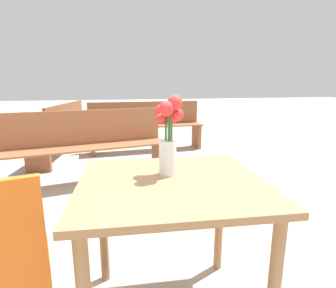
% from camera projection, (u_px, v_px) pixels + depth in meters
% --- Properties ---
extents(table_front, '(0.87, 0.80, 0.72)m').
position_uv_depth(table_front, '(171.00, 204.00, 1.19)').
color(table_front, '#9E7047').
rests_on(table_front, ground_plane).
extents(flower_vase, '(0.13, 0.14, 0.37)m').
position_uv_depth(flower_vase, '(169.00, 136.00, 1.20)').
color(flower_vase, silver).
rests_on(flower_vase, table_front).
extents(bench_near, '(2.01, 0.72, 0.85)m').
position_uv_depth(bench_near, '(81.00, 143.00, 3.02)').
color(bench_near, brown).
rests_on(bench_near, ground_plane).
extents(bench_middle, '(1.98, 0.47, 0.85)m').
position_uv_depth(bench_middle, '(146.00, 123.00, 4.60)').
color(bench_middle, brown).
rests_on(bench_middle, ground_plane).
extents(bench_far, '(0.63, 1.90, 0.85)m').
position_uv_depth(bench_far, '(63.00, 127.00, 4.25)').
color(bench_far, brown).
rests_on(bench_far, ground_plane).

